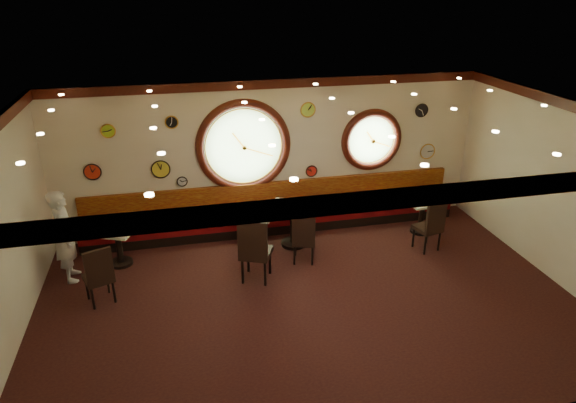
% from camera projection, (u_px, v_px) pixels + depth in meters
% --- Properties ---
extents(floor, '(9.00, 6.00, 0.00)m').
position_uv_depth(floor, '(308.00, 299.00, 8.75)').
color(floor, black).
rests_on(floor, ground).
extents(ceiling, '(9.00, 6.00, 0.02)m').
position_uv_depth(ceiling, '(311.00, 115.00, 7.47)').
color(ceiling, gold).
rests_on(ceiling, wall_back).
extents(wall_back, '(9.00, 0.02, 3.20)m').
position_uv_depth(wall_back, '(272.00, 156.00, 10.79)').
color(wall_back, beige).
rests_on(wall_back, floor).
extents(wall_front, '(9.00, 0.02, 3.20)m').
position_uv_depth(wall_front, '(383.00, 332.00, 5.43)').
color(wall_front, beige).
rests_on(wall_front, floor).
extents(wall_left, '(0.02, 6.00, 3.20)m').
position_uv_depth(wall_left, '(0.00, 245.00, 7.19)').
color(wall_left, beige).
rests_on(wall_left, floor).
extents(wall_right, '(0.02, 6.00, 3.20)m').
position_uv_depth(wall_right, '(556.00, 190.00, 9.03)').
color(wall_right, beige).
rests_on(wall_right, floor).
extents(molding_back, '(9.00, 0.10, 0.18)m').
position_uv_depth(molding_back, '(272.00, 84.00, 10.14)').
color(molding_back, '#39100A').
rests_on(molding_back, wall_back).
extents(molding_front, '(9.00, 0.10, 0.18)m').
position_uv_depth(molding_front, '(393.00, 199.00, 4.87)').
color(molding_front, '#39100A').
rests_on(molding_front, wall_back).
extents(molding_right, '(0.10, 6.00, 0.18)m').
position_uv_depth(molding_right, '(573.00, 106.00, 8.41)').
color(molding_right, '#39100A').
rests_on(molding_right, wall_back).
extents(banquette_base, '(8.00, 0.55, 0.20)m').
position_uv_depth(banquette_base, '(276.00, 225.00, 11.14)').
color(banquette_base, black).
rests_on(banquette_base, floor).
extents(banquette_seat, '(8.00, 0.55, 0.30)m').
position_uv_depth(banquette_seat, '(275.00, 215.00, 11.04)').
color(banquette_seat, '#57070C').
rests_on(banquette_seat, banquette_base).
extents(banquette_back, '(8.00, 0.10, 0.55)m').
position_uv_depth(banquette_back, '(273.00, 194.00, 11.07)').
color(banquette_back, '#650F07').
rests_on(banquette_back, wall_back).
extents(porthole_left_glass, '(1.66, 0.02, 1.66)m').
position_uv_depth(porthole_left_glass, '(244.00, 146.00, 10.56)').
color(porthole_left_glass, '#A5D680').
rests_on(porthole_left_glass, wall_back).
extents(porthole_left_frame, '(1.98, 0.18, 1.98)m').
position_uv_depth(porthole_left_frame, '(244.00, 146.00, 10.55)').
color(porthole_left_frame, '#39100A').
rests_on(porthole_left_frame, wall_back).
extents(porthole_left_ring, '(1.61, 0.03, 1.61)m').
position_uv_depth(porthole_left_ring, '(244.00, 147.00, 10.52)').
color(porthole_left_ring, gold).
rests_on(porthole_left_ring, wall_back).
extents(porthole_right_glass, '(1.10, 0.02, 1.10)m').
position_uv_depth(porthole_right_glass, '(371.00, 140.00, 11.15)').
color(porthole_right_glass, '#A5D680').
rests_on(porthole_right_glass, wall_back).
extents(porthole_right_frame, '(1.38, 0.18, 1.38)m').
position_uv_depth(porthole_right_frame, '(372.00, 140.00, 11.14)').
color(porthole_right_frame, '#39100A').
rests_on(porthole_right_frame, wall_back).
extents(porthole_right_ring, '(1.09, 0.03, 1.09)m').
position_uv_depth(porthole_right_ring, '(372.00, 140.00, 11.11)').
color(porthole_right_ring, gold).
rests_on(porthole_right_ring, wall_back).
extents(wall_clock_0, '(0.30, 0.03, 0.30)m').
position_uv_depth(wall_clock_0, '(308.00, 110.00, 10.52)').
color(wall_clock_0, '#B6DF45').
rests_on(wall_clock_0, wall_back).
extents(wall_clock_1, '(0.32, 0.03, 0.32)m').
position_uv_depth(wall_clock_1, '(92.00, 172.00, 10.03)').
color(wall_clock_1, red).
rests_on(wall_clock_1, wall_back).
extents(wall_clock_2, '(0.34, 0.03, 0.34)m').
position_uv_depth(wall_clock_2, '(427.00, 151.00, 11.54)').
color(wall_clock_2, silver).
rests_on(wall_clock_2, wall_back).
extents(wall_clock_3, '(0.26, 0.03, 0.26)m').
position_uv_depth(wall_clock_3, '(108.00, 131.00, 9.80)').
color(wall_clock_3, '#99C126').
rests_on(wall_clock_3, wall_back).
extents(wall_clock_4, '(0.24, 0.03, 0.24)m').
position_uv_depth(wall_clock_4, '(311.00, 171.00, 11.09)').
color(wall_clock_4, red).
rests_on(wall_clock_4, wall_back).
extents(wall_clock_5, '(0.20, 0.03, 0.20)m').
position_uv_depth(wall_clock_5, '(182.00, 181.00, 10.52)').
color(wall_clock_5, silver).
rests_on(wall_clock_5, wall_back).
extents(wall_clock_6, '(0.28, 0.03, 0.28)m').
position_uv_depth(wall_clock_6, '(421.00, 110.00, 11.11)').
color(wall_clock_6, black).
rests_on(wall_clock_6, wall_back).
extents(wall_clock_7, '(0.24, 0.03, 0.24)m').
position_uv_depth(wall_clock_7, '(172.00, 122.00, 10.00)').
color(wall_clock_7, black).
rests_on(wall_clock_7, wall_back).
extents(wall_clock_8, '(0.36, 0.03, 0.36)m').
position_uv_depth(wall_clock_8, '(161.00, 169.00, 10.32)').
color(wall_clock_8, gold).
rests_on(wall_clock_8, wall_back).
extents(table_a, '(0.90, 0.90, 0.75)m').
position_uv_depth(table_a, '(118.00, 242.00, 9.64)').
color(table_a, black).
rests_on(table_a, floor).
extents(table_b, '(0.77, 0.77, 0.70)m').
position_uv_depth(table_b, '(254.00, 226.00, 10.32)').
color(table_b, black).
rests_on(table_b, floor).
extents(table_c, '(0.98, 0.98, 0.87)m').
position_uv_depth(table_c, '(293.00, 221.00, 10.32)').
color(table_c, black).
rests_on(table_c, floor).
extents(table_d, '(0.71, 0.71, 0.74)m').
position_uv_depth(table_d, '(422.00, 212.00, 10.89)').
color(table_d, black).
rests_on(table_d, floor).
extents(chair_a, '(0.58, 0.58, 0.66)m').
position_uv_depth(chair_a, '(99.00, 272.00, 8.40)').
color(chair_a, black).
rests_on(chair_a, floor).
extents(chair_b, '(0.69, 0.69, 0.78)m').
position_uv_depth(chair_b, '(254.00, 246.00, 8.98)').
color(chair_b, black).
rests_on(chair_b, floor).
extents(chair_c, '(0.54, 0.54, 0.64)m').
position_uv_depth(chair_c, '(304.00, 235.00, 9.64)').
color(chair_c, black).
rests_on(chair_c, floor).
extents(chair_d, '(0.55, 0.55, 0.67)m').
position_uv_depth(chair_d, '(432.00, 223.00, 10.07)').
color(chair_d, black).
rests_on(chair_d, floor).
extents(condiment_a_salt, '(0.03, 0.03, 0.09)m').
position_uv_depth(condiment_a_salt, '(110.00, 225.00, 9.58)').
color(condiment_a_salt, silver).
rests_on(condiment_a_salt, table_a).
extents(condiment_b_salt, '(0.03, 0.03, 0.09)m').
position_uv_depth(condiment_b_salt, '(247.00, 212.00, 10.20)').
color(condiment_b_salt, '#BDBDC1').
rests_on(condiment_b_salt, table_b).
extents(condiment_c_salt, '(0.04, 0.04, 0.10)m').
position_uv_depth(condiment_c_salt, '(292.00, 203.00, 10.19)').
color(condiment_c_salt, silver).
rests_on(condiment_c_salt, table_c).
extents(condiment_d_salt, '(0.03, 0.03, 0.09)m').
position_uv_depth(condiment_d_salt, '(416.00, 197.00, 10.83)').
color(condiment_d_salt, silver).
rests_on(condiment_d_salt, table_d).
extents(condiment_a_pepper, '(0.03, 0.03, 0.09)m').
position_uv_depth(condiment_a_pepper, '(118.00, 227.00, 9.51)').
color(condiment_a_pepper, silver).
rests_on(condiment_a_pepper, table_a).
extents(condiment_b_pepper, '(0.04, 0.04, 0.10)m').
position_uv_depth(condiment_b_pepper, '(255.00, 213.00, 10.19)').
color(condiment_b_pepper, silver).
rests_on(condiment_b_pepper, table_b).
extents(condiment_c_pepper, '(0.03, 0.03, 0.09)m').
position_uv_depth(condiment_c_pepper, '(296.00, 205.00, 10.11)').
color(condiment_c_pepper, silver).
rests_on(condiment_c_pepper, table_c).
extents(condiment_d_pepper, '(0.03, 0.03, 0.10)m').
position_uv_depth(condiment_d_pepper, '(425.00, 199.00, 10.73)').
color(condiment_d_pepper, silver).
rests_on(condiment_d_pepper, table_d).
extents(condiment_a_bottle, '(0.04, 0.04, 0.14)m').
position_uv_depth(condiment_a_bottle, '(125.00, 222.00, 9.62)').
color(condiment_a_bottle, orange).
rests_on(condiment_a_bottle, table_a).
extents(condiment_b_bottle, '(0.05, 0.05, 0.16)m').
position_uv_depth(condiment_b_bottle, '(258.00, 210.00, 10.24)').
color(condiment_b_bottle, gold).
rests_on(condiment_b_bottle, table_b).
extents(condiment_c_bottle, '(0.05, 0.05, 0.16)m').
position_uv_depth(condiment_c_bottle, '(295.00, 201.00, 10.23)').
color(condiment_c_bottle, orange).
rests_on(condiment_c_bottle, table_c).
extents(condiment_d_bottle, '(0.04, 0.04, 0.14)m').
position_uv_depth(condiment_d_bottle, '(428.00, 196.00, 10.80)').
color(condiment_d_bottle, gold).
rests_on(condiment_d_bottle, table_d).
extents(waiter, '(0.46, 0.66, 1.72)m').
position_uv_depth(waiter, '(66.00, 236.00, 9.04)').
color(waiter, silver).
rests_on(waiter, floor).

